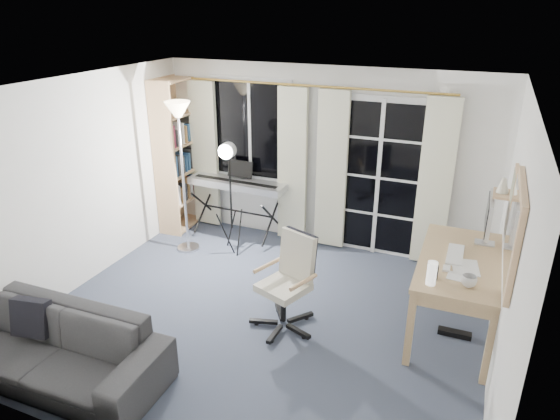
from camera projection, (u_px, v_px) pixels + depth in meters
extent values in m
cube|color=#394153|center=(262.00, 317.00, 5.35)|extent=(4.50, 4.00, 0.02)
cube|color=white|center=(251.00, 129.00, 6.83)|extent=(1.20, 0.06, 1.40)
cube|color=black|center=(250.00, 130.00, 6.80)|extent=(1.10, 0.02, 1.30)
cube|color=white|center=(250.00, 130.00, 6.80)|extent=(0.04, 0.03, 1.30)
cube|color=white|center=(379.00, 179.00, 6.37)|extent=(1.32, 0.06, 2.11)
cube|color=black|center=(355.00, 177.00, 6.45)|extent=(0.55, 0.02, 1.95)
cube|color=black|center=(402.00, 183.00, 6.24)|extent=(0.55, 0.02, 1.95)
cube|color=white|center=(378.00, 180.00, 6.33)|extent=(0.05, 0.04, 2.05)
cube|color=white|center=(375.00, 214.00, 6.52)|extent=(1.15, 0.03, 0.03)
cube|color=white|center=(378.00, 178.00, 6.32)|extent=(1.15, 0.03, 0.03)
cube|color=white|center=(381.00, 139.00, 6.13)|extent=(1.15, 0.03, 0.03)
cylinder|color=gold|center=(312.00, 86.00, 6.19)|extent=(3.50, 0.03, 0.03)
cube|color=beige|center=(205.00, 155.00, 7.16)|extent=(0.40, 0.07, 2.10)
cube|color=beige|center=(292.00, 166.00, 6.67)|extent=(0.40, 0.07, 2.10)
cube|color=beige|center=(332.00, 171.00, 6.48)|extent=(0.40, 0.07, 2.10)
cube|color=beige|center=(435.00, 184.00, 6.01)|extent=(0.40, 0.07, 2.10)
cube|color=tan|center=(164.00, 162.00, 6.80)|extent=(0.35, 0.05, 2.18)
cube|color=tan|center=(199.00, 145.00, 7.65)|extent=(0.35, 0.05, 2.18)
cube|color=tan|center=(173.00, 152.00, 7.28)|extent=(0.08, 0.98, 2.18)
cube|color=tan|center=(188.00, 220.00, 7.63)|extent=(0.40, 1.00, 0.03)
cube|color=tan|center=(186.00, 195.00, 7.48)|extent=(0.40, 1.00, 0.03)
cube|color=tan|center=(184.00, 169.00, 7.32)|extent=(0.40, 1.00, 0.03)
cube|color=tan|center=(182.00, 141.00, 7.16)|extent=(0.40, 1.00, 0.03)
cube|color=tan|center=(179.00, 113.00, 7.00)|extent=(0.40, 1.00, 0.03)
cube|color=tan|center=(177.00, 78.00, 6.82)|extent=(0.40, 1.00, 0.03)
cube|color=white|center=(172.00, 195.00, 7.06)|extent=(0.25, 0.08, 0.28)
cube|color=#9F7242|center=(176.00, 194.00, 7.17)|extent=(0.25, 0.06, 0.22)
cube|color=#343434|center=(179.00, 191.00, 7.24)|extent=(0.25, 0.05, 0.25)
cube|color=#9F7242|center=(182.00, 187.00, 7.30)|extent=(0.25, 0.05, 0.32)
cube|color=white|center=(185.00, 187.00, 7.38)|extent=(0.25, 0.07, 0.25)
cube|color=#912941|center=(188.00, 185.00, 7.47)|extent=(0.25, 0.05, 0.26)
cube|color=#2C5586|center=(191.00, 183.00, 7.54)|extent=(0.25, 0.06, 0.27)
cube|color=#9F7242|center=(194.00, 182.00, 7.63)|extent=(0.25, 0.05, 0.25)
cube|color=#912941|center=(197.00, 180.00, 7.69)|extent=(0.25, 0.07, 0.26)
cube|color=#343434|center=(200.00, 177.00, 7.78)|extent=(0.25, 0.04, 0.29)
cube|color=#2C5586|center=(170.00, 166.00, 6.90)|extent=(0.25, 0.05, 0.30)
cube|color=#343434|center=(173.00, 165.00, 6.97)|extent=(0.25, 0.08, 0.29)
cube|color=#343434|center=(177.00, 164.00, 7.07)|extent=(0.25, 0.05, 0.25)
cube|color=#2C5586|center=(180.00, 163.00, 7.15)|extent=(0.25, 0.05, 0.23)
cube|color=#2C5586|center=(182.00, 161.00, 7.21)|extent=(0.25, 0.05, 0.25)
cube|color=#343434|center=(185.00, 158.00, 7.27)|extent=(0.25, 0.05, 0.30)
cube|color=#343434|center=(188.00, 158.00, 7.35)|extent=(0.25, 0.06, 0.24)
cube|color=gold|center=(191.00, 156.00, 7.43)|extent=(0.25, 0.06, 0.25)
cube|color=#9F7242|center=(194.00, 154.00, 7.51)|extent=(0.25, 0.04, 0.27)
cube|color=#343434|center=(197.00, 153.00, 7.57)|extent=(0.25, 0.04, 0.25)
cube|color=#912941|center=(167.00, 137.00, 6.74)|extent=(0.25, 0.05, 0.31)
cube|color=#343434|center=(170.00, 138.00, 6.83)|extent=(0.25, 0.04, 0.24)
cube|color=white|center=(173.00, 133.00, 6.87)|extent=(0.25, 0.05, 0.33)
cube|color=white|center=(176.00, 133.00, 6.95)|extent=(0.25, 0.05, 0.30)
cube|color=#9F7242|center=(179.00, 134.00, 7.03)|extent=(0.25, 0.05, 0.24)
cube|color=#2C5586|center=(182.00, 132.00, 7.09)|extent=(0.25, 0.06, 0.25)
cylinder|color=#B2B2B7|center=(189.00, 247.00, 6.80)|extent=(0.32, 0.32, 0.03)
cylinder|color=#B2B2B7|center=(183.00, 183.00, 6.44)|extent=(0.03, 0.03, 1.85)
cone|color=#FFE5B2|center=(178.00, 109.00, 6.08)|extent=(0.34, 0.34, 0.19)
cylinder|color=black|center=(206.00, 205.00, 7.26)|extent=(0.05, 0.68, 0.61)
cylinder|color=black|center=(206.00, 205.00, 7.26)|extent=(0.05, 0.68, 0.61)
cylinder|color=black|center=(272.00, 217.00, 6.85)|extent=(0.05, 0.68, 0.61)
cylinder|color=black|center=(272.00, 217.00, 6.85)|extent=(0.05, 0.68, 0.61)
cylinder|color=black|center=(238.00, 211.00, 7.06)|extent=(1.08, 0.06, 0.03)
cube|color=silver|center=(237.00, 184.00, 6.90)|extent=(1.41, 0.40, 0.10)
cube|color=white|center=(234.00, 183.00, 6.81)|extent=(1.30, 0.19, 0.02)
cube|color=black|center=(235.00, 181.00, 6.85)|extent=(1.25, 0.12, 0.01)
cube|color=black|center=(240.00, 169.00, 6.92)|extent=(0.38, 0.09, 0.23)
cylinder|color=black|center=(239.00, 233.00, 6.60)|extent=(0.04, 0.24, 0.62)
cylinder|color=black|center=(231.00, 229.00, 6.72)|extent=(0.22, 0.12, 0.62)
cylinder|color=black|center=(226.00, 235.00, 6.56)|extent=(0.20, 0.15, 0.62)
cylinder|color=black|center=(230.00, 190.00, 6.40)|extent=(0.03, 0.03, 1.07)
cylinder|color=silver|center=(227.00, 151.00, 6.15)|extent=(0.21, 0.13, 0.21)
cylinder|color=white|center=(225.00, 152.00, 6.09)|extent=(0.18, 0.04, 0.18)
cube|color=black|center=(298.00, 331.00, 5.02)|extent=(0.30, 0.15, 0.04)
cylinder|color=black|center=(304.00, 336.00, 4.98)|extent=(0.06, 0.06, 0.05)
cube|color=black|center=(300.00, 317.00, 5.25)|extent=(0.22, 0.26, 0.04)
cylinder|color=black|center=(306.00, 317.00, 5.29)|extent=(0.06, 0.06, 0.05)
cube|color=black|center=(280.00, 312.00, 5.34)|extent=(0.21, 0.28, 0.04)
cylinder|color=black|center=(278.00, 309.00, 5.42)|extent=(0.06, 0.06, 0.05)
cube|color=black|center=(264.00, 322.00, 5.18)|extent=(0.30, 0.13, 0.04)
cylinder|color=black|center=(256.00, 322.00, 5.19)|extent=(0.06, 0.06, 0.05)
cube|color=black|center=(275.00, 334.00, 4.98)|extent=(0.06, 0.30, 0.04)
cylinder|color=black|center=(271.00, 340.00, 4.93)|extent=(0.06, 0.06, 0.05)
cylinder|color=black|center=(283.00, 305.00, 5.07)|extent=(0.07, 0.07, 0.38)
cube|color=beige|center=(283.00, 287.00, 4.99)|extent=(0.56, 0.56, 0.08)
cube|color=beige|center=(297.00, 255.00, 5.02)|extent=(0.43, 0.25, 0.49)
cube|color=black|center=(300.00, 252.00, 5.04)|extent=(0.40, 0.23, 0.45)
cylinder|color=tan|center=(267.00, 265.00, 5.10)|extent=(0.17, 0.37, 0.04)
cylinder|color=tan|center=(303.00, 282.00, 4.79)|extent=(0.17, 0.37, 0.04)
cube|color=#A97B57|center=(460.00, 261.00, 4.83)|extent=(0.78, 1.52, 0.04)
cube|color=#A97B57|center=(459.00, 268.00, 4.86)|extent=(0.73, 1.48, 0.11)
cube|color=#A97B57|center=(410.00, 329.00, 4.49)|extent=(0.07, 0.07, 0.77)
cube|color=#A97B57|center=(489.00, 347.00, 4.26)|extent=(0.07, 0.07, 0.77)
cube|color=#A97B57|center=(429.00, 259.00, 5.71)|extent=(0.07, 0.07, 0.77)
cube|color=#A97B57|center=(491.00, 270.00, 5.48)|extent=(0.07, 0.07, 0.77)
cube|color=silver|center=(484.00, 243.00, 5.13)|extent=(0.20, 0.13, 0.02)
cube|color=silver|center=(487.00, 230.00, 5.08)|extent=(0.04, 0.03, 0.24)
cube|color=silver|center=(489.00, 215.00, 5.01)|extent=(0.05, 0.58, 0.37)
cube|color=black|center=(487.00, 214.00, 5.02)|extent=(0.02, 0.54, 0.32)
cube|color=white|center=(455.00, 254.00, 4.89)|extent=(0.16, 0.46, 0.02)
cube|color=white|center=(446.00, 268.00, 4.63)|extent=(0.07, 0.11, 0.02)
cube|color=white|center=(465.00, 267.00, 4.67)|extent=(0.28, 0.36, 0.01)
cube|color=white|center=(460.00, 277.00, 4.50)|extent=(0.24, 0.18, 0.00)
cube|color=black|center=(435.00, 272.00, 4.46)|extent=(0.05, 0.04, 0.13)
cylinder|color=white|center=(432.00, 273.00, 4.35)|extent=(0.09, 0.09, 0.22)
cube|color=black|center=(455.00, 333.00, 5.02)|extent=(0.33, 0.09, 0.05)
imported|color=silver|center=(469.00, 280.00, 4.34)|extent=(0.13, 0.11, 0.13)
cube|color=tan|center=(514.00, 232.00, 3.66)|extent=(0.04, 0.94, 0.74)
cube|color=white|center=(511.00, 231.00, 3.66)|extent=(0.01, 0.84, 0.64)
cube|color=tan|center=(515.00, 187.00, 4.40)|extent=(0.03, 0.42, 0.32)
cube|color=#51A292|center=(513.00, 187.00, 4.41)|extent=(0.00, 0.36, 0.26)
cube|color=tan|center=(502.00, 194.00, 4.95)|extent=(0.16, 0.30, 0.02)
cone|color=beige|center=(503.00, 185.00, 4.91)|extent=(0.12, 0.12, 0.15)
imported|color=#28292B|center=(50.00, 338.00, 4.34)|extent=(2.08, 0.65, 0.81)
cube|color=black|center=(31.00, 317.00, 4.50)|extent=(0.38, 0.25, 0.36)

